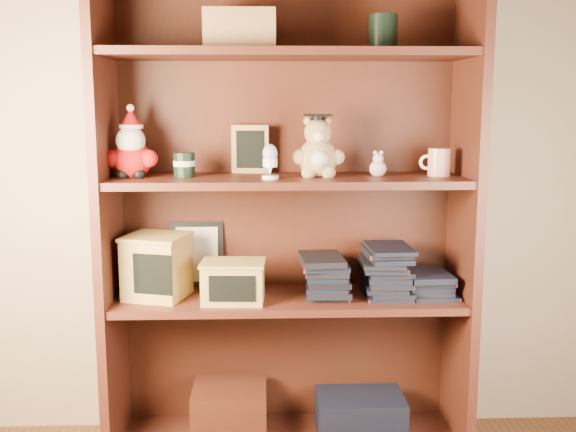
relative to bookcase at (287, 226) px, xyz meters
name	(u,v)px	position (x,y,z in m)	size (l,w,h in m)	color
bookcase	(287,226)	(0.00, 0.00, 0.00)	(1.20, 0.35, 1.60)	#4A2015
shelf_lower	(288,299)	(0.00, -0.05, -0.24)	(1.14, 0.33, 0.02)	#4A2015
shelf_upper	(288,180)	(0.00, -0.05, 0.16)	(1.14, 0.33, 0.02)	#4A2015
santa_plush	(132,150)	(-0.50, -0.06, 0.26)	(0.17, 0.12, 0.24)	#A50F0F
teachers_tin	(184,165)	(-0.33, -0.05, 0.21)	(0.07, 0.07, 0.08)	black
chalkboard_plaque	(250,150)	(-0.12, 0.06, 0.25)	(0.13, 0.08, 0.16)	#9E7547
egg_cup	(270,160)	(-0.06, -0.13, 0.23)	(0.05, 0.05, 0.11)	white
grad_teddy_bear	(318,152)	(0.10, -0.06, 0.25)	(0.17, 0.15, 0.21)	tan
pink_figurine	(378,166)	(0.30, -0.05, 0.20)	(0.06, 0.06, 0.09)	beige
teacher_mug	(438,162)	(0.49, -0.05, 0.22)	(0.10, 0.07, 0.09)	silver
certificate_frame	(197,254)	(-0.31, 0.09, -0.11)	(0.18, 0.05, 0.23)	black
treats_box	(157,266)	(-0.43, -0.05, -0.12)	(0.24, 0.24, 0.21)	tan
pencils_box	(233,281)	(-0.18, -0.12, -0.16)	(0.21, 0.16, 0.13)	tan
book_stack_left	(324,277)	(0.12, -0.05, -0.16)	(0.14, 0.20, 0.13)	black
book_stack_mid	(385,269)	(0.33, -0.05, -0.14)	(0.14, 0.20, 0.18)	black
book_stack_right	(429,283)	(0.48, -0.05, -0.19)	(0.14, 0.20, 0.08)	black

